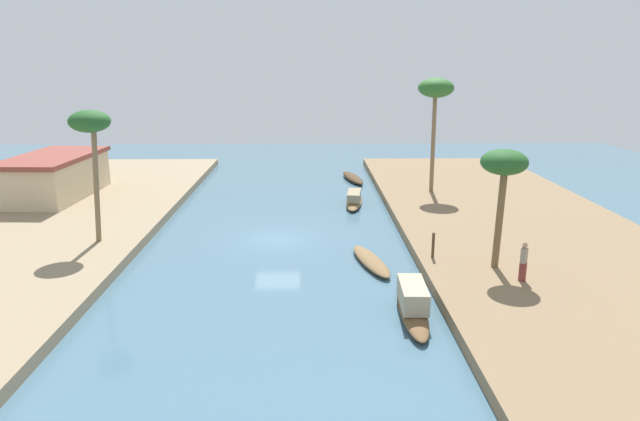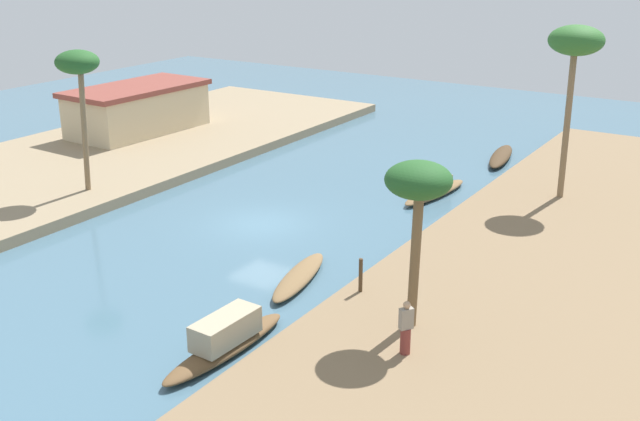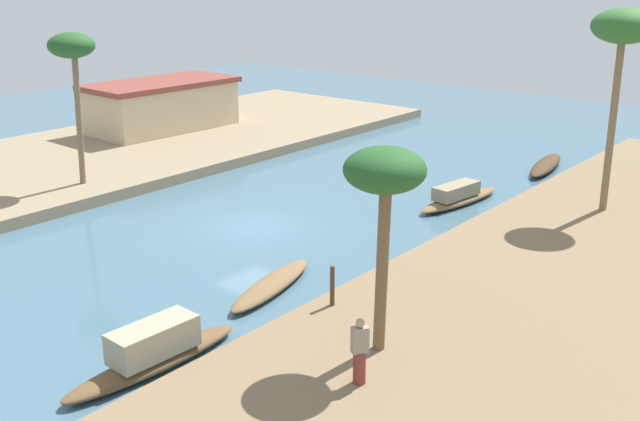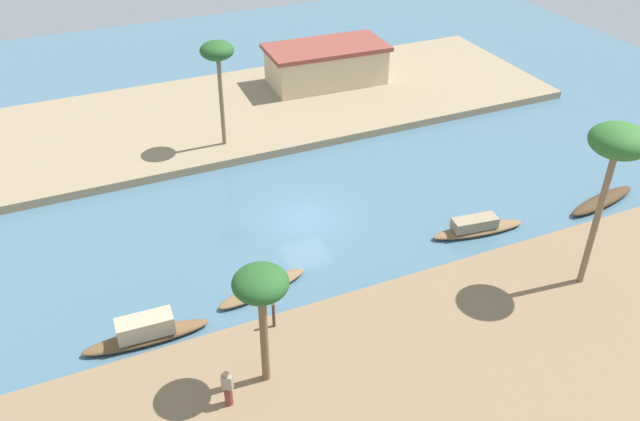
{
  "view_description": "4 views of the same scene",
  "coord_description": "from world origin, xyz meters",
  "views": [
    {
      "loc": [
        -29.95,
        -1.86,
        9.62
      ],
      "look_at": [
        2.42,
        -2.45,
        1.0
      ],
      "focal_mm": 31.43,
      "sensor_mm": 36.0,
      "label": 1
    },
    {
      "loc": [
        -26.07,
        -19.59,
        12.22
      ],
      "look_at": [
        1.53,
        -2.13,
        0.6
      ],
      "focal_mm": 43.26,
      "sensor_mm": 36.0,
      "label": 2
    },
    {
      "loc": [
        -20.58,
        -20.33,
        10.14
      ],
      "look_at": [
        1.09,
        -2.52,
        0.92
      ],
      "focal_mm": 42.29,
      "sensor_mm": 36.0,
      "label": 3
    },
    {
      "loc": [
        -11.09,
        -27.24,
        20.21
      ],
      "look_at": [
        0.5,
        -0.85,
        0.89
      ],
      "focal_mm": 36.51,
      "sensor_mm": 36.0,
      "label": 4
    }
  ],
  "objects": [
    {
      "name": "sampan_with_tall_canopy",
      "position": [
        -9.8,
        -5.85,
        0.5
      ],
      "size": [
        5.42,
        1.26,
        1.26
      ],
      "rotation": [
        0.0,
        0.0,
        -0.04
      ],
      "color": "brown",
      "rests_on": "river_water"
    },
    {
      "name": "palm_tree_right_tall",
      "position": [
        -1.78,
        9.08,
        6.49
      ],
      "size": [
        2.03,
        2.03,
        6.8
      ],
      "color": "#7F6647",
      "rests_on": "riverbank_right"
    },
    {
      "name": "palm_tree_left_near",
      "position": [
        -5.96,
        -10.35,
        5.16
      ],
      "size": [
        2.05,
        2.05,
        5.42
      ],
      "color": "brown",
      "rests_on": "riverbank_left"
    },
    {
      "name": "person_on_near_bank",
      "position": [
        -7.66,
        -10.94,
        1.32
      ],
      "size": [
        0.46,
        0.43,
        1.71
      ],
      "rotation": [
        0.0,
        0.0,
        2.54
      ],
      "color": "brown",
      "rests_on": "riverbank_left"
    },
    {
      "name": "palm_tree_left_far",
      "position": [
        9.51,
        -10.61,
        7.62
      ],
      "size": [
        2.48,
        2.48,
        8.03
      ],
      "color": "#7F6647",
      "rests_on": "riverbank_left"
    },
    {
      "name": "riverbank_right",
      "position": [
        0.0,
        13.93,
        0.26
      ],
      "size": [
        47.5,
        13.76,
        0.53
      ],
      "primitive_type": "cube",
      "color": "#937F60",
      "rests_on": "ground"
    },
    {
      "name": "riverside_building",
      "position": [
        8.31,
        15.79,
        2.0
      ],
      "size": [
        9.2,
        4.89,
        2.92
      ],
      "rotation": [
        0.0,
        0.0,
        -0.04
      ],
      "color": "beige",
      "rests_on": "riverbank_right"
    },
    {
      "name": "sampan_downstream_large",
      "position": [
        15.93,
        -5.44,
        0.23
      ],
      "size": [
        5.27,
        1.97,
        0.46
      ],
      "rotation": [
        0.0,
        0.0,
        0.19
      ],
      "color": "#47331E",
      "rests_on": "river_water"
    },
    {
      "name": "sampan_with_red_awning",
      "position": [
        -4.19,
        -4.82,
        0.2
      ],
      "size": [
        4.77,
        2.02,
        0.39
      ],
      "rotation": [
        0.0,
        0.0,
        0.23
      ],
      "color": "brown",
      "rests_on": "river_water"
    },
    {
      "name": "river_water",
      "position": [
        0.0,
        0.0,
        0.0
      ],
      "size": [
        75.36,
        75.36,
        0.0
      ],
      "primitive_type": "plane",
      "color": "#476B7F",
      "rests_on": "ground"
    },
    {
      "name": "riverbank_left",
      "position": [
        0.0,
        -13.93,
        0.26
      ],
      "size": [
        47.5,
        13.76,
        0.53
      ],
      "primitive_type": "cube",
      "color": "#846B4C",
      "rests_on": "ground"
    },
    {
      "name": "mooring_post",
      "position": [
        -4.67,
        -7.73,
        1.14
      ],
      "size": [
        0.14,
        0.14,
        1.24
      ],
      "primitive_type": "cylinder",
      "color": "#4C3823",
      "rests_on": "riverbank_left"
    },
    {
      "name": "sampan_foreground",
      "position": [
        7.77,
        -4.92,
        0.37
      ],
      "size": [
        5.29,
        1.7,
        0.97
      ],
      "rotation": [
        0.0,
        0.0,
        -0.13
      ],
      "color": "brown",
      "rests_on": "river_water"
    }
  ]
}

